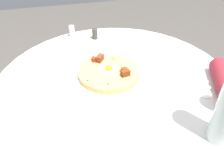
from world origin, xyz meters
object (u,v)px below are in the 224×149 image
Objects in this scene: bread_plate at (33,98)px; knife at (186,87)px; pizza_plate at (109,76)px; pepper_shaker at (95,34)px; fork at (184,81)px; breakfast_pizza at (109,72)px; salt_shaker at (72,31)px; dining_table at (115,111)px.

bread_plate is 0.55m from knife.
pepper_shaker is at bearing -1.25° from pizza_plate.
fork is (-0.04, -0.56, 0.00)m from bread_plate.
pizza_plate is at bearing -7.69° from knife.
fork is 1.00× the size of knife.
breakfast_pizza is 0.39m from salt_shaker.
dining_table is 3.94× the size of breakfast_pizza.
salt_shaker reaches higher than pepper_shaker.
pepper_shaker is (0.43, 0.27, 0.02)m from fork.
bread_plate is 3.13× the size of pepper_shaker.
pizza_plate reaches higher than dining_table.
pizza_plate is 4.82× the size of salt_shaker.
pizza_plate is (0.02, 0.02, 0.18)m from dining_table.
pepper_shaker is at bearing -38.86° from fork.
bread_plate is (-0.03, 0.31, 0.18)m from dining_table.
fork is at bearing -106.63° from dining_table.
pepper_shaker is at bearing -1.16° from breakfast_pizza.
dining_table is 0.41m from pepper_shaker.
bread_plate is at bearing 14.88° from fork.
salt_shaker is at bearing 15.00° from pizza_plate.
bread_plate reaches higher than fork.
bread_plate is at bearing 101.11° from breakfast_pizza.
pizza_plate reaches higher than knife.
salt_shaker is (0.40, 0.12, 0.20)m from dining_table.
pizza_plate is 0.29m from fork.
breakfast_pizza is 4.53× the size of pepper_shaker.
knife is at bearing -151.30° from pepper_shaker.
pepper_shaker is (0.33, -0.01, 0.02)m from pizza_plate.
breakfast_pizza reaches higher than bread_plate.
salt_shaker is at bearing 15.10° from breakfast_pizza.
bread_plate is 2.76× the size of salt_shaker.
dining_table is at bearing 2.77° from fork.
fork is (-0.10, -0.27, -0.02)m from breakfast_pizza.
bread_plate reaches higher than dining_table.
fork is at bearing -142.00° from salt_shaker.
dining_table is at bearing -141.89° from breakfast_pizza.
dining_table is 0.32m from knife.
bread_plate is at bearing 11.27° from knife.
pepper_shaker reaches higher than knife.
pizza_plate is 0.02m from breakfast_pizza.
bread_plate is at bearing 157.17° from salt_shaker.
breakfast_pizza reaches higher than dining_table.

